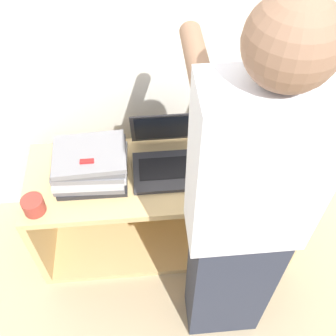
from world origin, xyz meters
The scene contains 9 objects.
ground_plane centered at (0.00, 0.00, 0.00)m, with size 12.00×12.00×0.00m, color tan.
wall_back centered at (0.00, 0.60, 1.20)m, with size 8.00×0.05×2.40m.
cart centered at (0.00, 0.31, 0.30)m, with size 1.36×0.49×0.59m.
laptop_open centered at (0.00, 0.30, 0.64)m, with size 0.32×0.34×0.25m.
laptop_stack_left centered at (-0.35, 0.25, 0.68)m, with size 0.34×0.27×0.18m.
laptop_stack_right centered at (0.35, 0.25, 0.63)m, with size 0.34×0.27×0.08m.
person centered at (0.23, -0.23, 0.85)m, with size 0.40×0.53×1.69m.
mug centered at (-0.60, 0.08, 0.63)m, with size 0.10×0.10×0.08m.
inventory_tag centered at (-0.35, 0.18, 0.78)m, with size 0.06×0.02×0.01m.
Camera 1 is at (-0.10, -0.96, 2.05)m, focal length 42.00 mm.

